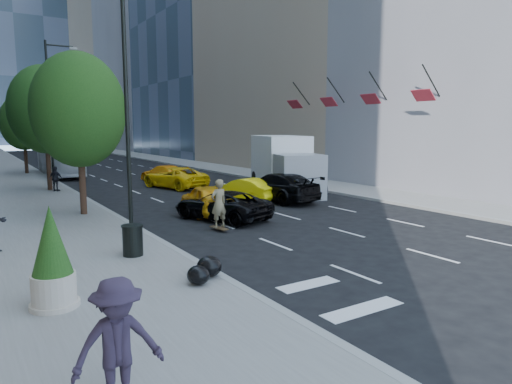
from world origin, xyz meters
TOP-DOWN VIEW (x-y plane):
  - ground at (0.00, 0.00)m, footprint 160.00×160.00m
  - sidewalk_left at (-9.00, 30.00)m, footprint 6.00×120.00m
  - sidewalk_right at (10.00, 30.00)m, footprint 4.00×120.00m
  - tower_right_far at (22.00, 98.00)m, footprint 20.00×24.00m
  - lamp_near at (-6.32, 4.00)m, footprint 2.13×0.22m
  - lamp_far at (-6.32, 22.00)m, footprint 2.13×0.22m
  - tree_near at (-7.20, 9.00)m, footprint 4.20×4.20m
  - tree_mid at (-7.20, 19.00)m, footprint 4.50×4.50m
  - tree_far at (-7.20, 32.00)m, footprint 3.90×3.90m
  - traffic_signal at (-6.40, 40.00)m, footprint 2.48×0.53m
  - facade_flags at (10.64, 10.00)m, footprint 1.85×13.30m
  - skateboarder at (-3.20, 3.00)m, footprint 0.78×0.57m
  - black_sedan_lincoln at (-2.00, 4.97)m, footprint 3.68×5.23m
  - black_sedan_mercedes at (3.24, 8.00)m, footprint 2.81×5.80m
  - taxi_a at (-2.00, 6.50)m, footprint 2.35×4.53m
  - taxi_b at (1.61, 9.00)m, footprint 2.67×4.23m
  - taxi_c at (0.50, 16.57)m, footprint 3.72×5.67m
  - taxi_d at (1.20, 20.50)m, footprint 2.89×4.76m
  - city_bus at (-4.80, 29.55)m, footprint 2.71×10.55m
  - box_truck at (5.73, 10.73)m, footprint 4.97×8.08m
  - pedestrian_b at (-6.97, 18.00)m, footprint 0.94×0.93m
  - pedestrian_c at (-10.11, -7.05)m, footprint 1.31×0.78m
  - trash_can at (-7.44, 0.80)m, footprint 0.63×0.63m
  - planter_shrub at (-10.25, -2.38)m, footprint 0.97×0.97m
  - garbage_bags at (-6.55, -2.53)m, footprint 1.15×1.11m

SIDE VIEW (x-z plane):
  - ground at x=0.00m, z-range 0.00..0.00m
  - sidewalk_left at x=-9.00m, z-range 0.00..0.15m
  - sidewalk_right at x=10.00m, z-range 0.00..0.15m
  - garbage_bags at x=-6.55m, z-range 0.14..0.70m
  - trash_can at x=-7.44m, z-range 0.15..1.09m
  - taxi_d at x=1.20m, z-range 0.00..1.29m
  - taxi_b at x=1.61m, z-range 0.00..1.32m
  - black_sedan_lincoln at x=-2.00m, z-range 0.00..1.33m
  - taxi_c at x=0.50m, z-range 0.00..1.45m
  - taxi_a at x=-2.00m, z-range 0.00..1.47m
  - black_sedan_mercedes at x=3.24m, z-range 0.00..1.63m
  - pedestrian_b at x=-6.97m, z-range 0.15..1.74m
  - skateboarder at x=-3.20m, z-range 0.00..1.98m
  - pedestrian_c at x=-10.11m, z-range 0.15..2.14m
  - planter_shrub at x=-10.25m, z-range 0.09..2.43m
  - city_bus at x=-4.80m, z-range 0.00..2.92m
  - box_truck at x=5.73m, z-range 0.03..3.67m
  - traffic_signal at x=-6.40m, z-range 1.63..6.83m
  - tree_far at x=-7.20m, z-range 1.16..8.09m
  - tree_near at x=-7.20m, z-range 1.24..8.70m
  - tree_mid at x=-7.20m, z-range 1.32..9.31m
  - lamp_near at x=-6.32m, z-range 0.81..10.81m
  - lamp_far at x=-6.32m, z-range 0.81..10.81m
  - facade_flags at x=10.64m, z-range 5.16..7.21m
  - tower_right_far at x=22.00m, z-range 0.00..50.00m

